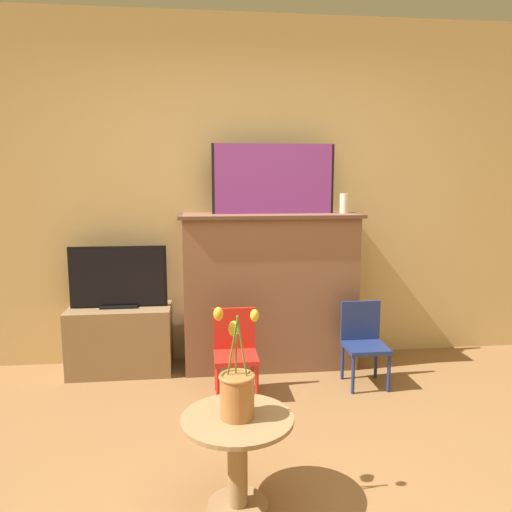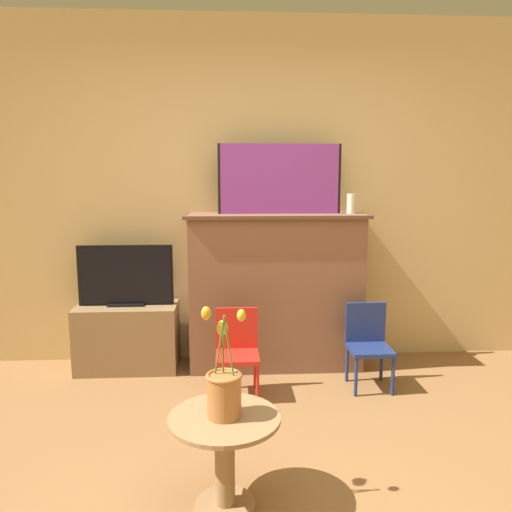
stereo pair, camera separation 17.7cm
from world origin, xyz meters
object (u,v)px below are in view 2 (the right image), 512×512
at_px(vase_tulips, 224,388).
at_px(chair_red, 237,348).
at_px(tv_monitor, 126,276).
at_px(painting, 280,179).
at_px(chair_blue, 368,341).

bearing_deg(vase_tulips, chair_red, 86.13).
distance_m(tv_monitor, vase_tulips, 1.87).
bearing_deg(vase_tulips, tv_monitor, 113.81).
distance_m(chair_red, vase_tulips, 1.22).
bearing_deg(painting, chair_blue, -36.43).
bearing_deg(chair_blue, painting, 143.57).
bearing_deg(chair_red, chair_blue, 5.30).
bearing_deg(painting, vase_tulips, -103.68).
height_order(chair_blue, vase_tulips, vase_tulips).
height_order(chair_red, vase_tulips, vase_tulips).
relative_size(tv_monitor, chair_red, 1.22).
bearing_deg(painting, tv_monitor, -179.57).
xyz_separation_m(chair_blue, vase_tulips, (-1.01, -1.28, 0.24)).
bearing_deg(chair_blue, chair_red, -174.70).
height_order(painting, tv_monitor, painting).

